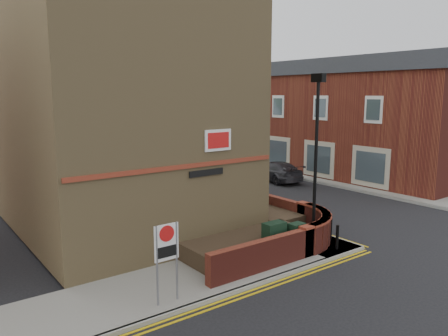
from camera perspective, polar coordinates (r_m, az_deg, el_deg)
The scene contains 27 objects.
ground at distance 15.11m, azimuth 10.82°, elevation -12.75°, with size 120.00×120.00×0.00m, color black.
pavement_corner at distance 14.03m, azimuth -3.93°, elevation -14.14°, with size 13.00×3.00×0.12m, color gray.
pavement_main at distance 28.76m, azimuth -10.50°, elevation -1.84°, with size 2.00×32.00×0.12m, color gray.
pavement_far at distance 32.84m, azimuth 9.40°, elevation -0.37°, with size 4.00×40.00×0.12m, color gray.
kerb_side at distance 12.91m, azimuth -0.15°, elevation -16.33°, with size 13.00×0.15×0.12m, color gray.
kerb_main_near at distance 29.20m, azimuth -8.74°, elevation -1.61°, with size 0.15×32.00×0.12m, color gray.
kerb_main_far at distance 31.45m, azimuth 6.87°, elevation -0.76°, with size 0.15×40.00×0.12m, color gray.
yellow_lines_side at distance 12.76m, azimuth 0.55°, elevation -16.94°, with size 13.00×0.28×0.01m, color gold.
yellow_lines_main at distance 29.33m, azimuth -8.31°, elevation -1.66°, with size 0.28×32.00×0.01m, color gold.
corner_building at distance 18.90m, azimuth -13.43°, elevation 10.95°, with size 8.95×10.40×13.60m.
garden_wall at distance 16.76m, azimuth 4.40°, elevation -10.31°, with size 6.80×6.00×1.20m, color maroon, non-canonical shape.
lamppost at distance 16.15m, azimuth 11.89°, elevation 1.01°, with size 0.25×0.50×6.30m.
utility_cabinet_large at distance 15.50m, azimuth 6.55°, elevation -9.21°, with size 0.80×0.45×1.20m, color black.
utility_cabinet_small at distance 15.85m, azimuth 9.43°, elevation -9.04°, with size 0.55×0.40×1.10m, color black.
bollard_near at distance 16.59m, azimuth 14.57°, elevation -8.73°, with size 0.11×0.11×0.90m, color black.
bollard_far at distance 17.52m, azimuth 13.75°, elevation -7.71°, with size 0.11×0.11×0.90m, color black.
zone_sign at distance 11.93m, azimuth -7.50°, elevation -10.40°, with size 0.72×0.07×2.20m.
far_terrace at distance 36.28m, azimuth 6.64°, elevation 6.97°, with size 5.40×30.40×8.00m.
far_terrace_cream at distance 53.50m, azimuth -9.16°, elevation 7.77°, with size 5.40×12.40×8.00m.
tree_near at distance 26.47m, azimuth -8.90°, elevation 7.36°, with size 3.64×3.65×6.70m.
tree_mid at distance 33.73m, azimuth -15.41°, elevation 8.45°, with size 4.03×4.03×7.42m.
tree_far at distance 41.27m, azimuth -19.53°, elevation 8.01°, with size 3.81×3.81×7.00m.
traffic_light_assembly at distance 36.74m, azimuth -16.37°, elevation 4.71°, with size 0.20×0.16×4.20m.
silver_car_near at distance 25.79m, azimuth 0.15°, elevation -1.37°, with size 1.65×4.72×1.56m, color silver.
red_car_main at distance 33.66m, azimuth -10.36°, elevation 0.76°, with size 1.97×4.27×1.19m, color maroon.
grey_car_far at distance 29.18m, azimuth 6.73°, elevation -0.39°, with size 1.83×4.49×1.30m, color #2D2C31.
silver_car_far at distance 35.93m, azimuth -1.45°, elevation 1.77°, with size 1.83×4.55×1.55m, color gray.
Camera 1 is at (-10.44, -9.30, 5.72)m, focal length 35.00 mm.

